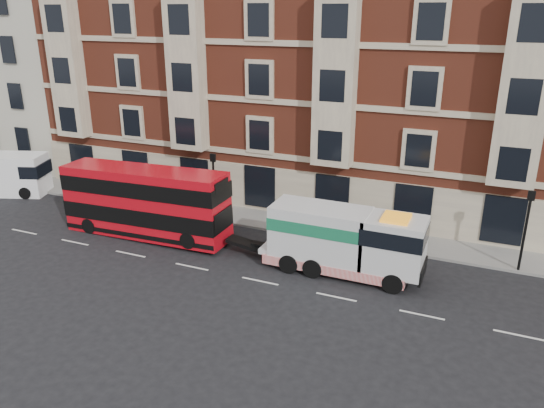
% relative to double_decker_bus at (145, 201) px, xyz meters
% --- Properties ---
extents(ground, '(120.00, 120.00, 0.00)m').
position_rel_double_decker_bus_xyz_m(ground, '(8.60, -2.51, -2.23)').
color(ground, black).
rests_on(ground, ground).
extents(sidewalk, '(90.00, 3.00, 0.15)m').
position_rel_double_decker_bus_xyz_m(sidewalk, '(8.60, 4.99, -2.16)').
color(sidewalk, slate).
rests_on(sidewalk, ground).
extents(victorian_terrace, '(45.00, 12.00, 20.40)m').
position_rel_double_decker_bus_xyz_m(victorian_terrace, '(9.10, 12.49, 7.83)').
color(victorian_terrace, brown).
rests_on(victorian_terrace, ground).
extents(cream_block, '(16.00, 10.00, 16.80)m').
position_rel_double_decker_bus_xyz_m(cream_block, '(-21.40, 11.49, 6.11)').
color(cream_block, '#BCB7A5').
rests_on(cream_block, ground).
extents(lamp_post_west, '(0.35, 0.15, 4.35)m').
position_rel_double_decker_bus_xyz_m(lamp_post_west, '(2.60, 3.69, 0.44)').
color(lamp_post_west, black).
rests_on(lamp_post_west, sidewalk).
extents(lamp_post_east, '(0.35, 0.15, 4.35)m').
position_rel_double_decker_bus_xyz_m(lamp_post_east, '(20.60, 3.69, 0.44)').
color(lamp_post_east, black).
rests_on(lamp_post_east, sidewalk).
extents(double_decker_bus, '(10.41, 2.39, 4.21)m').
position_rel_double_decker_bus_xyz_m(double_decker_bus, '(0.00, 0.00, 0.00)').
color(double_decker_bus, red).
rests_on(double_decker_bus, ground).
extents(tow_truck, '(8.34, 2.46, 3.47)m').
position_rel_double_decker_bus_xyz_m(tow_truck, '(12.05, -0.00, -0.39)').
color(tow_truck, silver).
rests_on(tow_truck, ground).
extents(box_van, '(6.16, 4.06, 2.98)m').
position_rel_double_decker_bus_xyz_m(box_van, '(-14.18, 2.49, -0.77)').
color(box_van, white).
rests_on(box_van, ground).
extents(pedestrian, '(0.63, 0.49, 1.51)m').
position_rel_double_decker_bus_xyz_m(pedestrian, '(0.47, 4.38, -1.33)').
color(pedestrian, '#1D1C39').
rests_on(pedestrian, sidewalk).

